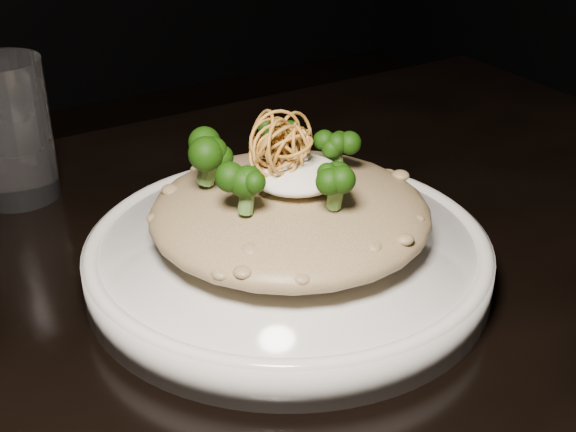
# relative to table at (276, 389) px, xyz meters

# --- Properties ---
(table) EXTENTS (1.10, 0.80, 0.75)m
(table) POSITION_rel_table_xyz_m (0.00, 0.00, 0.00)
(table) COLOR black
(table) RESTS_ON ground
(plate) EXTENTS (0.31, 0.31, 0.03)m
(plate) POSITION_rel_table_xyz_m (0.03, 0.03, 0.10)
(plate) COLOR silver
(plate) RESTS_ON table
(risotto) EXTENTS (0.22, 0.22, 0.05)m
(risotto) POSITION_rel_table_xyz_m (0.03, 0.03, 0.14)
(risotto) COLOR brown
(risotto) RESTS_ON plate
(broccoli) EXTENTS (0.13, 0.13, 0.05)m
(broccoli) POSITION_rel_table_xyz_m (0.02, 0.03, 0.19)
(broccoli) COLOR black
(broccoli) RESTS_ON risotto
(cheese) EXTENTS (0.07, 0.07, 0.02)m
(cheese) POSITION_rel_table_xyz_m (0.03, 0.02, 0.17)
(cheese) COLOR white
(cheese) RESTS_ON risotto
(shallots) EXTENTS (0.06, 0.06, 0.04)m
(shallots) POSITION_rel_table_xyz_m (0.03, 0.03, 0.20)
(shallots) COLOR #8D601D
(shallots) RESTS_ON cheese
(drinking_glass) EXTENTS (0.08, 0.08, 0.13)m
(drinking_glass) POSITION_rel_table_xyz_m (-0.12, 0.28, 0.15)
(drinking_glass) COLOR white
(drinking_glass) RESTS_ON table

